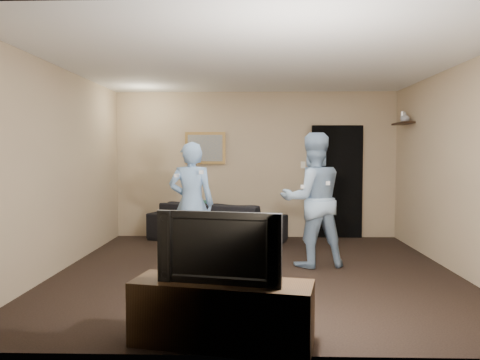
{
  "coord_description": "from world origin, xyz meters",
  "views": [
    {
      "loc": [
        -0.03,
        -5.89,
        1.5
      ],
      "look_at": [
        -0.21,
        0.3,
        1.15
      ],
      "focal_mm": 35.0,
      "sensor_mm": 36.0,
      "label": 1
    }
  ],
  "objects_px": {
    "wii_player_left": "(191,204)",
    "sofa": "(217,221)",
    "tv_console": "(222,313)",
    "television": "(222,246)",
    "wii_player_right": "(313,200)"
  },
  "relations": [
    {
      "from": "wii_player_left",
      "to": "sofa",
      "type": "bearing_deg",
      "value": 83.44
    },
    {
      "from": "sofa",
      "to": "tv_console",
      "type": "relative_size",
      "value": 1.62
    },
    {
      "from": "tv_console",
      "to": "television",
      "type": "xyz_separation_m",
      "value": [
        -0.0,
        0.0,
        0.53
      ]
    },
    {
      "from": "tv_console",
      "to": "television",
      "type": "height_order",
      "value": "television"
    },
    {
      "from": "sofa",
      "to": "wii_player_right",
      "type": "relative_size",
      "value": 1.29
    },
    {
      "from": "sofa",
      "to": "wii_player_left",
      "type": "xyz_separation_m",
      "value": [
        -0.2,
        -1.76,
        0.49
      ]
    },
    {
      "from": "tv_console",
      "to": "wii_player_left",
      "type": "relative_size",
      "value": 0.85
    },
    {
      "from": "television",
      "to": "wii_player_right",
      "type": "distance_m",
      "value": 2.81
    },
    {
      "from": "tv_console",
      "to": "wii_player_left",
      "type": "xyz_separation_m",
      "value": [
        -0.59,
        2.62,
        0.58
      ]
    },
    {
      "from": "sofa",
      "to": "wii_player_right",
      "type": "height_order",
      "value": "wii_player_right"
    },
    {
      "from": "television",
      "to": "wii_player_left",
      "type": "xyz_separation_m",
      "value": [
        -0.59,
        2.62,
        0.05
      ]
    },
    {
      "from": "sofa",
      "to": "tv_console",
      "type": "bearing_deg",
      "value": 115.73
    },
    {
      "from": "television",
      "to": "wii_player_right",
      "type": "xyz_separation_m",
      "value": [
        1.03,
        2.61,
        0.11
      ]
    },
    {
      "from": "sofa",
      "to": "tv_console",
      "type": "distance_m",
      "value": 4.39
    },
    {
      "from": "sofa",
      "to": "tv_console",
      "type": "xyz_separation_m",
      "value": [
        0.38,
        -4.38,
        -0.08
      ]
    }
  ]
}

